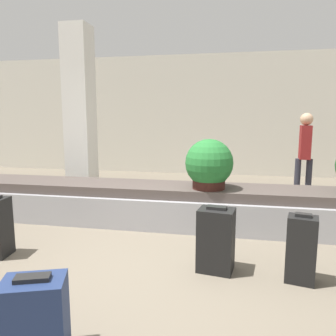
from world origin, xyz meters
TOP-DOWN VIEW (x-y plane):
  - ground_plane at (0.00, 0.00)m, footprint 18.00×18.00m
  - back_wall at (0.00, 5.87)m, footprint 18.00×0.06m
  - carousel at (0.00, 1.47)m, footprint 8.43×0.91m
  - pillar at (-1.92, 2.68)m, footprint 0.47×0.47m
  - suitcase_0 at (0.76, 0.08)m, footprint 0.39×0.32m
  - suitcase_1 at (1.56, -0.00)m, footprint 0.30×0.27m
  - suitcase_4 at (-0.32, -1.37)m, footprint 0.46×0.39m
  - potted_plant_1 at (0.60, 1.35)m, footprint 0.65×0.65m
  - traveler_0 at (2.22, 3.30)m, footprint 0.31×0.33m

SIDE VIEW (x-z plane):
  - ground_plane at x=0.00m, z-range 0.00..0.00m
  - suitcase_4 at x=-0.32m, z-range -0.01..0.54m
  - carousel at x=0.00m, z-range -0.01..0.56m
  - suitcase_1 at x=1.56m, z-range -0.01..0.65m
  - suitcase_0 at x=0.76m, z-range -0.01..0.66m
  - potted_plant_1 at x=0.60m, z-range 0.55..1.24m
  - traveler_0 at x=2.22m, z-range 0.15..1.77m
  - back_wall at x=0.00m, z-range 0.00..3.20m
  - pillar at x=-1.92m, z-range 0.00..3.20m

